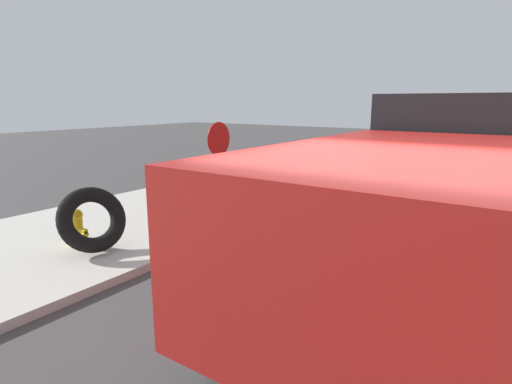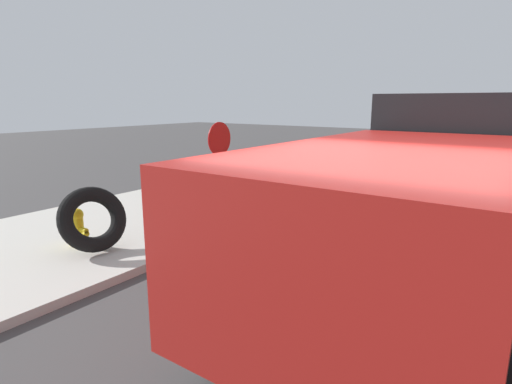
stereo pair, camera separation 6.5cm
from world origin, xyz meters
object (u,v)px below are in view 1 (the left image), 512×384
(loose_tire, at_px, (92,220))
(dump_truck_red, at_px, (423,196))
(dump_truck_orange, at_px, (512,140))
(fire_hydrant, at_px, (77,226))
(stop_sign, at_px, (218,153))

(loose_tire, relative_size, dump_truck_red, 0.17)
(loose_tire, xyz_separation_m, dump_truck_orange, (12.08, -5.69, 0.84))
(fire_hydrant, bearing_deg, dump_truck_orange, -27.23)
(loose_tire, relative_size, dump_truck_orange, 0.17)
(loose_tire, relative_size, stop_sign, 0.54)
(stop_sign, xyz_separation_m, dump_truck_orange, (9.16, -5.12, -0.12))
(fire_hydrant, relative_size, loose_tire, 0.60)
(stop_sign, bearing_deg, dump_truck_orange, -29.21)
(fire_hydrant, distance_m, stop_sign, 3.33)
(dump_truck_red, height_order, dump_truck_orange, same)
(loose_tire, distance_m, dump_truck_red, 5.62)
(dump_truck_orange, bearing_deg, loose_tire, 154.77)
(dump_truck_orange, bearing_deg, stop_sign, 150.79)
(fire_hydrant, distance_m, loose_tire, 0.57)
(loose_tire, distance_m, stop_sign, 3.12)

